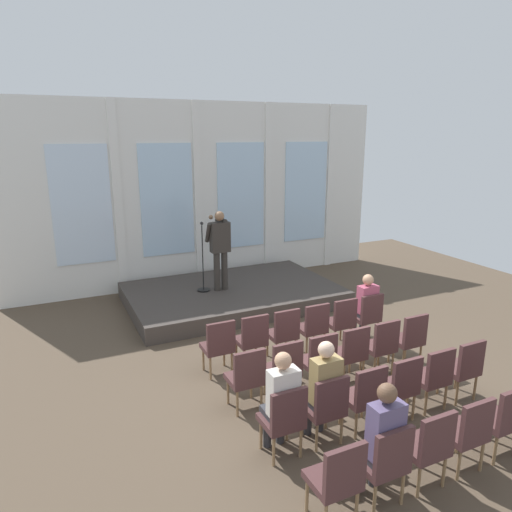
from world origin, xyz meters
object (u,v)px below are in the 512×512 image
chair_r1_c0 (247,375)px  chair_r1_c2 (319,358)px  mic_stand (203,276)px  chair_r1_c5 (410,337)px  audience_r2_c0 (281,398)px  chair_r2_c2 (365,394)px  chair_r0_c0 (219,344)px  chair_r0_c5 (368,314)px  chair_r0_c2 (284,331)px  chair_r1_c3 (351,351)px  chair_r3_c1 (385,460)px  chair_r2_c3 (400,384)px  chair_r2_c4 (433,375)px  chair_r3_c2 (428,444)px  audience_r2_c1 (323,386)px  chair_r1_c4 (381,344)px  audience_r0_c5 (365,304)px  chair_r0_c4 (341,320)px  chair_r2_c0 (284,417)px  chair_r1_c1 (284,366)px  speaker (220,245)px  chair_r3_c4 (503,416)px  chair_r2_c1 (326,405)px  chair_r0_c3 (313,325)px  audience_r3_c1 (381,436)px  chair_r3_c3 (467,430)px  chair_r3_c0 (337,477)px  chair_r0_c1 (252,337)px

chair_r1_c0 → chair_r1_c2: bearing=0.0°
mic_stand → chair_r1_c5: bearing=-62.8°
mic_stand → audience_r2_c0: bearing=-98.8°
chair_r1_c0 → chair_r2_c2: bearing=-42.8°
chair_r0_c0 → chair_r0_c5: (2.90, 0.00, 0.00)m
chair_r0_c2 → chair_r1_c3: (0.58, -1.08, 0.00)m
chair_r3_c1 → chair_r2_c3: bearing=42.8°
chair_r0_c0 → chair_r1_c0: bearing=-90.0°
chair_r0_c5 → chair_r2_c4: size_ratio=1.00×
chair_r0_c0 → chair_r1_c0: (0.00, -1.08, 0.00)m
chair_r2_c2 → audience_r2_c0: bearing=176.0°
chair_r0_c2 → chair_r3_c2: same height
audience_r2_c1 → chair_r2_c3: 1.18m
chair_r1_c4 → audience_r2_c1: size_ratio=0.69×
audience_r0_c5 → chair_r0_c4: bearing=-171.8°
chair_r3_c1 → chair_r2_c0: bearing=118.4°
chair_r1_c1 → chair_r0_c4: bearing=31.7°
speaker → chair_r3_c2: (0.00, -6.17, -0.85)m
chair_r2_c3 → chair_r3_c4: bearing=-61.6°
chair_r1_c5 → chair_r2_c1: bearing=-155.2°
chair_r0_c3 → audience_r3_c1: audience_r3_c1 is taller
chair_r2_c2 → chair_r0_c3: bearing=74.9°
chair_r0_c4 → chair_r3_c1: (-1.74, -3.23, 0.00)m
speaker → chair_r2_c4: (1.17, -5.10, -0.85)m
chair_r0_c2 → audience_r3_c1: 3.21m
chair_r3_c3 → chair_r2_c4: bearing=61.6°
speaker → chair_r3_c2: 6.23m
mic_stand → chair_r3_c0: mic_stand is taller
chair_r2_c4 → chair_r2_c1: bearing=180.0°
chair_r0_c0 → chair_r3_c3: bearing=-61.6°
chair_r0_c4 → chair_r2_c0: (-2.32, -2.15, 0.00)m
chair_r0_c2 → chair_r2_c3: same height
chair_r0_c2 → chair_r2_c3: bearing=-74.9°
speaker → chair_r2_c1: speaker is taller
chair_r1_c4 → speaker: bearing=106.2°
chair_r1_c0 → chair_r3_c3: 2.77m
chair_r3_c4 → chair_r3_c1: bearing=180.0°
chair_r1_c0 → chair_r3_c2: (1.16, -2.15, 0.00)m
chair_r0_c3 → chair_r3_c2: 3.28m
chair_r0_c1 → chair_r0_c3: same height
chair_r0_c0 → chair_r2_c2: (1.16, -2.15, 0.00)m
chair_r2_c2 → chair_r2_c4: same height
chair_r1_c1 → chair_r0_c5: bearing=24.8°
chair_r0_c5 → audience_r3_c1: size_ratio=0.69×
audience_r3_c1 → chair_r1_c3: bearing=60.7°
speaker → chair_r3_c2: size_ratio=1.88×
speaker → chair_r2_c1: size_ratio=1.88×
chair_r0_c3 → chair_r2_c2: (-0.58, -2.15, 0.00)m
chair_r2_c1 → chair_r3_c2: same height
chair_r0_c1 → audience_r0_c5: bearing=2.1°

